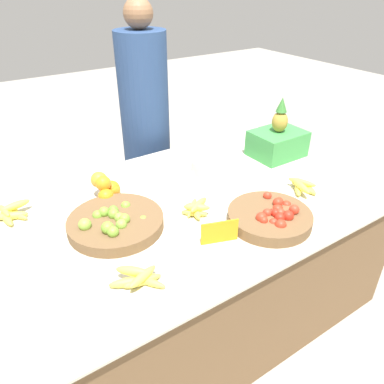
# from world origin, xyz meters

# --- Properties ---
(ground_plane) EXTENTS (12.00, 12.00, 0.00)m
(ground_plane) POSITION_xyz_m (0.00, 0.00, 0.00)
(ground_plane) COLOR #A39E93
(market_table) EXTENTS (1.89, 1.18, 0.71)m
(market_table) POSITION_xyz_m (0.00, 0.00, 0.36)
(market_table) COLOR brown
(market_table) RESTS_ON ground_plane
(lime_bowl) EXTENTS (0.41, 0.41, 0.10)m
(lime_bowl) POSITION_xyz_m (-0.40, -0.00, 0.74)
(lime_bowl) COLOR brown
(lime_bowl) RESTS_ON market_table
(tomato_basket) EXTENTS (0.37, 0.37, 0.09)m
(tomato_basket) POSITION_xyz_m (0.19, -0.34, 0.74)
(tomato_basket) COLOR brown
(tomato_basket) RESTS_ON market_table
(orange_pile) EXTENTS (0.13, 0.16, 0.14)m
(orange_pile) POSITION_xyz_m (-0.33, 0.25, 0.77)
(orange_pile) COLOR orange
(orange_pile) RESTS_ON market_table
(metal_bowl) EXTENTS (0.31, 0.31, 0.07)m
(metal_bowl) POSITION_xyz_m (0.31, 0.20, 0.74)
(metal_bowl) COLOR #B7B7BF
(metal_bowl) RESTS_ON market_table
(price_sign) EXTENTS (0.15, 0.06, 0.10)m
(price_sign) POSITION_xyz_m (-0.08, -0.33, 0.76)
(price_sign) COLOR orange
(price_sign) RESTS_ON market_table
(produce_crate) EXTENTS (0.30, 0.24, 0.36)m
(produce_crate) POSITION_xyz_m (0.71, 0.15, 0.81)
(produce_crate) COLOR green
(produce_crate) RESTS_ON market_table
(banana_bunch_front_center) EXTENTS (0.18, 0.17, 0.06)m
(banana_bunch_front_center) POSITION_xyz_m (-0.76, 0.33, 0.73)
(banana_bunch_front_center) COLOR #EFDB4C
(banana_bunch_front_center) RESTS_ON market_table
(banana_bunch_front_left) EXTENTS (0.15, 0.17, 0.06)m
(banana_bunch_front_left) POSITION_xyz_m (-0.05, -0.10, 0.74)
(banana_bunch_front_left) COLOR #EFDB4C
(banana_bunch_front_left) RESTS_ON market_table
(banana_bunch_middle_left) EXTENTS (0.15, 0.18, 0.06)m
(banana_bunch_middle_left) POSITION_xyz_m (0.52, -0.23, 0.74)
(banana_bunch_middle_left) COLOR #EFDB4C
(banana_bunch_middle_left) RESTS_ON market_table
(banana_bunch_front_right) EXTENTS (0.19, 0.17, 0.06)m
(banana_bunch_front_right) POSITION_xyz_m (-0.47, -0.36, 0.74)
(banana_bunch_front_right) COLOR #EFDB4C
(banana_bunch_front_right) RESTS_ON market_table
(vendor_person) EXTENTS (0.32, 0.32, 1.55)m
(vendor_person) POSITION_xyz_m (0.20, 0.87, 0.72)
(vendor_person) COLOR navy
(vendor_person) RESTS_ON ground_plane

